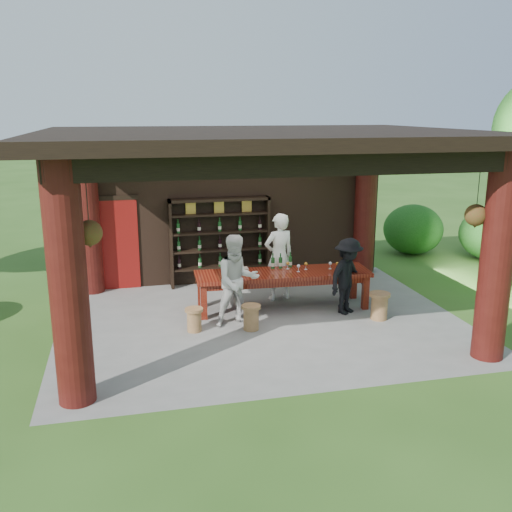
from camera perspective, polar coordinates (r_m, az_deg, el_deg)
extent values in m
plane|color=#2D5119|center=(10.79, 0.49, -6.44)|extent=(90.00, 90.00, 0.00)
cube|color=slate|center=(10.81, 0.49, -6.69)|extent=(7.40, 5.90, 0.10)
cube|color=black|center=(12.96, -2.38, 4.66)|extent=(7.00, 0.18, 3.30)
cube|color=maroon|center=(12.77, -13.79, 1.13)|extent=(0.95, 0.06, 2.00)
cylinder|color=#380C0A|center=(7.76, -18.27, -2.75)|extent=(0.50, 0.50, 3.30)
cylinder|color=#380C0A|center=(9.50, 22.96, -0.09)|extent=(0.50, 0.50, 3.30)
cylinder|color=#380C0A|center=(12.57, -16.48, 3.77)|extent=(0.50, 0.50, 3.30)
cylinder|color=#380C0A|center=(13.71, 10.87, 4.95)|extent=(0.50, 0.50, 3.30)
cube|color=black|center=(7.81, 4.75, 9.28)|extent=(6.70, 0.35, 0.35)
cube|color=black|center=(9.85, -17.84, 9.71)|extent=(0.30, 5.20, 0.30)
cube|color=black|center=(11.28, 16.54, 10.31)|extent=(0.30, 5.20, 0.30)
cube|color=black|center=(10.10, 0.53, 11.90)|extent=(7.50, 6.00, 0.20)
cylinder|color=black|center=(7.71, -16.50, 4.74)|extent=(0.01, 0.01, 0.75)
cone|color=black|center=(7.80, -16.26, 1.45)|extent=(0.32, 0.32, 0.18)
sphere|color=#1E5919|center=(7.77, -16.32, 2.24)|extent=(0.34, 0.34, 0.34)
cylinder|color=black|center=(9.31, 21.32, 5.92)|extent=(0.01, 0.01, 0.75)
cone|color=black|center=(9.38, 21.07, 3.18)|extent=(0.32, 0.32, 0.18)
sphere|color=#1E5919|center=(9.36, 21.13, 3.84)|extent=(0.34, 0.34, 0.34)
cube|color=#4E110B|center=(11.24, 2.70, -1.79)|extent=(3.48, 1.05, 0.08)
cube|color=#4E110B|center=(11.27, 2.69, -2.28)|extent=(3.27, 0.90, 0.12)
cube|color=#4E110B|center=(10.79, -5.25, -4.62)|extent=(0.13, 0.13, 0.67)
cube|color=#4E110B|center=(11.49, 10.88, -3.62)|extent=(0.13, 0.13, 0.67)
cube|color=#4E110B|center=(11.44, -5.57, -3.52)|extent=(0.13, 0.13, 0.67)
cube|color=#4E110B|center=(12.10, 9.73, -2.65)|extent=(0.13, 0.13, 0.67)
cylinder|color=brown|center=(10.29, -0.50, -6.31)|extent=(0.28, 0.28, 0.40)
cylinder|color=brown|center=(10.21, -0.50, -5.10)|extent=(0.35, 0.35, 0.06)
cylinder|color=brown|center=(11.03, 12.22, -5.07)|extent=(0.31, 0.31, 0.45)
cylinder|color=brown|center=(10.95, 12.29, -3.80)|extent=(0.39, 0.39, 0.06)
cylinder|color=brown|center=(10.28, -6.19, -6.49)|extent=(0.26, 0.26, 0.38)
cylinder|color=brown|center=(10.20, -6.22, -5.37)|extent=(0.33, 0.33, 0.05)
imported|color=white|center=(11.74, 2.31, -0.07)|extent=(0.74, 0.57, 1.82)
imported|color=silver|center=(10.32, -1.89, -2.48)|extent=(0.88, 0.72, 1.69)
imported|color=black|center=(11.09, 9.17, -2.00)|extent=(1.11, 0.98, 1.49)
cube|color=#BF6672|center=(10.99, -1.48, -1.55)|extent=(0.27, 0.19, 0.14)
ellipsoid|color=#194C14|center=(16.16, 15.41, 2.23)|extent=(1.60, 1.60, 1.36)
ellipsoid|color=#194C14|center=(16.25, 22.35, 1.72)|extent=(1.60, 1.60, 1.36)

